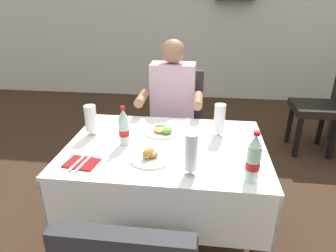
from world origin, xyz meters
TOP-DOWN VIEW (x-y plane):
  - back_wall at (0.00, 3.47)m, footprint 11.00×0.12m
  - main_dining_table at (-0.06, 0.18)m, footprint 1.19×0.87m
  - chair_far_diner_seat at (-0.06, 1.01)m, footprint 0.44×0.50m
  - seated_diner_far at (-0.10, 0.90)m, footprint 0.50×0.46m
  - plate_near_camera at (-0.12, -0.00)m, footprint 0.23×0.23m
  - plate_far_diner at (-0.10, 0.35)m, footprint 0.24×0.24m
  - beer_glass_left at (-0.55, 0.26)m, footprint 0.08×0.08m
  - beer_glass_middle at (0.11, -0.13)m, footprint 0.07×0.07m
  - beer_glass_right at (0.26, 0.34)m, footprint 0.07×0.07m
  - cola_bottle_primary at (0.40, -0.14)m, footprint 0.07×0.07m
  - cola_bottle_secondary at (-0.30, 0.16)m, footprint 0.06×0.06m
  - napkin_cutlery_set at (-0.48, -0.09)m, footprint 0.19×0.20m
  - background_chair_left at (1.41, 1.66)m, footprint 0.50×0.44m

SIDE VIEW (x-z plane):
  - chair_far_diner_seat at x=-0.06m, z-range 0.07..1.04m
  - background_chair_left at x=1.41m, z-range 0.07..1.04m
  - main_dining_table at x=-0.06m, z-range 0.20..0.94m
  - seated_diner_far at x=-0.10m, z-range 0.08..1.34m
  - napkin_cutlery_set at x=-0.48m, z-range 0.74..0.75m
  - plate_far_diner at x=-0.10m, z-range 0.73..0.78m
  - plate_near_camera at x=-0.12m, z-range 0.72..0.79m
  - beer_glass_left at x=-0.55m, z-range 0.74..0.94m
  - cola_bottle_secondary at x=-0.30m, z-range 0.72..0.97m
  - beer_glass_right at x=0.26m, z-range 0.74..0.96m
  - cola_bottle_primary at x=0.40m, z-range 0.72..0.98m
  - beer_glass_middle at x=0.11m, z-range 0.74..0.97m
  - back_wall at x=0.00m, z-range 0.00..2.79m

